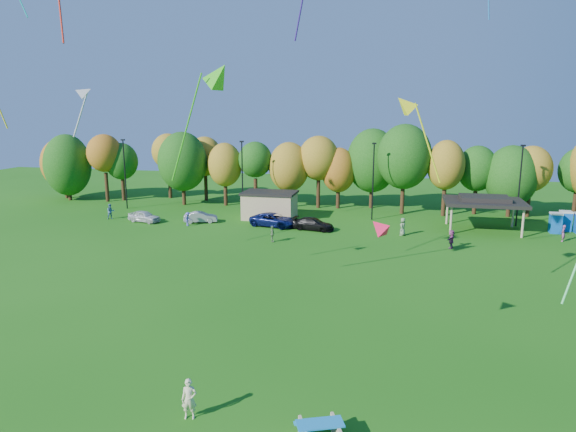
% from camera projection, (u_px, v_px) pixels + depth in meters
% --- Properties ---
extents(ground, '(160.00, 160.00, 0.00)m').
position_uv_depth(ground, '(272.00, 400.00, 23.14)').
color(ground, '#19600F').
rests_on(ground, ground).
extents(tree_line, '(93.57, 10.55, 11.15)m').
position_uv_depth(tree_line, '(352.00, 165.00, 65.63)').
color(tree_line, black).
rests_on(tree_line, ground).
extents(lamp_posts, '(64.50, 0.25, 9.09)m').
position_uv_depth(lamp_posts, '(373.00, 179.00, 59.92)').
color(lamp_posts, black).
rests_on(lamp_posts, ground).
extents(utility_building, '(6.30, 4.30, 3.25)m').
position_uv_depth(utility_building, '(270.00, 205.00, 61.24)').
color(utility_building, tan).
rests_on(utility_building, ground).
extents(pavilion, '(8.20, 6.20, 3.77)m').
position_uv_depth(pavilion, '(484.00, 201.00, 54.83)').
color(pavilion, tan).
rests_on(pavilion, ground).
extents(porta_potties, '(3.75, 2.42, 2.18)m').
position_uv_depth(porta_potties, '(567.00, 222.00, 54.45)').
color(porta_potties, '#0D54B5').
rests_on(porta_potties, ground).
extents(picnic_table, '(2.30, 2.13, 0.80)m').
position_uv_depth(picnic_table, '(320.00, 430.00, 20.19)').
color(picnic_table, tan).
rests_on(picnic_table, ground).
extents(kite_flyer, '(0.73, 0.57, 1.78)m').
position_uv_depth(kite_flyer, '(189.00, 399.00, 21.61)').
color(kite_flyer, beige).
rests_on(kite_flyer, ground).
extents(car_a, '(4.18, 2.41, 1.34)m').
position_uv_depth(car_a, '(144.00, 216.00, 59.52)').
color(car_a, silver).
rests_on(car_a, ground).
extents(car_b, '(4.04, 2.49, 1.26)m').
position_uv_depth(car_b, '(201.00, 217.00, 59.23)').
color(car_b, gray).
rests_on(car_b, ground).
extents(car_c, '(5.74, 3.57, 1.48)m').
position_uv_depth(car_c, '(274.00, 220.00, 57.28)').
color(car_c, '#0E1756').
rests_on(car_c, ground).
extents(car_d, '(4.83, 2.63, 1.33)m').
position_uv_depth(car_d, '(313.00, 224.00, 55.59)').
color(car_d, black).
rests_on(car_d, ground).
extents(far_person_0, '(0.76, 1.03, 1.63)m').
position_uv_depth(far_person_0, '(272.00, 234.00, 50.51)').
color(far_person_0, '#557749').
rests_on(far_person_0, ground).
extents(far_person_1, '(0.90, 1.72, 1.77)m').
position_uv_depth(far_person_1, '(451.00, 239.00, 48.25)').
color(far_person_1, '#953E76').
rests_on(far_person_1, ground).
extents(far_person_2, '(0.57, 0.70, 1.66)m').
position_uv_depth(far_person_2, '(563.00, 233.00, 50.73)').
color(far_person_2, '#9B4984').
rests_on(far_person_2, ground).
extents(far_person_3, '(0.65, 1.04, 1.54)m').
position_uv_depth(far_person_3, '(188.00, 219.00, 57.58)').
color(far_person_3, '#5B57C0').
rests_on(far_person_3, ground).
extents(far_person_4, '(1.11, 1.11, 1.81)m').
position_uv_depth(far_person_4, '(111.00, 212.00, 61.12)').
color(far_person_4, teal).
rests_on(far_person_4, ground).
extents(far_person_5, '(0.84, 1.04, 1.86)m').
position_uv_depth(far_person_5, '(403.00, 227.00, 53.13)').
color(far_person_5, '#647E56').
rests_on(far_person_5, ground).
extents(kite_6, '(2.01, 1.44, 3.36)m').
position_uv_depth(kite_6, '(85.00, 93.00, 31.80)').
color(kite_6, silver).
extents(kite_7, '(1.57, 1.45, 1.29)m').
position_uv_depth(kite_7, '(379.00, 227.00, 25.91)').
color(kite_7, red).
extents(kite_9, '(3.31, 1.56, 5.45)m').
position_uv_depth(kite_9, '(405.00, 106.00, 30.59)').
color(kite_9, yellow).
extents(kite_13, '(4.56, 2.02, 7.57)m').
position_uv_depth(kite_13, '(218.00, 76.00, 30.81)').
color(kite_13, green).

